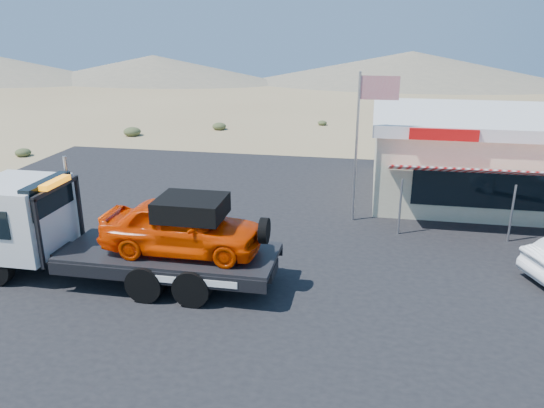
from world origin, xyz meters
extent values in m
plane|color=#8E7651|center=(0.00, 0.00, 0.00)|extent=(120.00, 120.00, 0.00)
cube|color=black|center=(2.00, 3.00, 0.01)|extent=(32.00, 24.00, 0.02)
cylinder|color=black|center=(-5.93, -1.11, 0.57)|extent=(1.10, 0.33, 1.10)
cylinder|color=black|center=(-0.97, -3.31, 0.57)|extent=(1.10, 0.61, 1.10)
cylinder|color=black|center=(-0.97, -1.11, 0.57)|extent=(1.10, 0.61, 1.10)
cylinder|color=black|center=(0.47, -3.31, 0.57)|extent=(1.10, 0.61, 1.10)
cylinder|color=black|center=(0.47, -1.11, 0.57)|extent=(1.10, 0.61, 1.10)
cube|color=black|center=(-1.85, -2.21, 0.74)|extent=(9.04, 1.10, 0.33)
cube|color=silver|center=(-5.60, -2.21, 1.89)|extent=(2.43, 2.59, 2.32)
cube|color=black|center=(-4.55, -2.21, 2.67)|extent=(0.39, 2.21, 0.99)
cube|color=black|center=(-4.22, -2.21, 1.84)|extent=(0.11, 2.43, 2.21)
cube|color=orange|center=(-4.22, -2.21, 3.11)|extent=(0.28, 1.32, 0.17)
cube|color=black|center=(-0.63, -2.21, 1.04)|extent=(6.62, 2.54, 0.17)
imported|color=#F03900|center=(-0.19, -2.21, 1.95)|extent=(4.85, 1.95, 1.65)
cube|color=black|center=(0.14, -2.21, 2.58)|extent=(1.98, 1.65, 0.61)
cube|color=#C4BB94|center=(10.50, 9.00, 1.72)|extent=(10.00, 8.00, 3.40)
cube|color=white|center=(10.50, 9.00, 3.67)|extent=(10.40, 8.40, 0.50)
cube|color=red|center=(8.00, 4.74, 3.67)|extent=(2.60, 0.12, 0.45)
cube|color=black|center=(10.50, 4.98, 1.52)|extent=(7.00, 0.06, 1.60)
cube|color=red|center=(10.50, 4.10, 2.47)|extent=(9.00, 1.73, 0.61)
cylinder|color=#99999E|center=(6.50, 3.30, 1.12)|extent=(0.08, 0.08, 2.20)
cylinder|color=#99999E|center=(10.50, 3.30, 1.12)|extent=(0.08, 0.08, 2.20)
cylinder|color=#99999E|center=(4.70, 4.50, 3.02)|extent=(0.10, 0.10, 6.00)
cube|color=#B20C14|center=(5.45, 4.50, 5.42)|extent=(1.50, 0.02, 0.90)
ellipsoid|color=#3E4927|center=(-15.65, 11.98, 0.25)|extent=(0.94, 0.94, 0.51)
ellipsoid|color=#3E4927|center=(-11.74, 19.03, 0.33)|extent=(1.23, 1.23, 0.66)
ellipsoid|color=#3E4927|center=(-6.20, 22.42, 0.28)|extent=(1.06, 1.06, 0.57)
ellipsoid|color=#3E4927|center=(1.36, 25.72, 0.20)|extent=(0.73, 0.73, 0.39)
cone|color=#726B59|center=(-25.00, 55.00, 1.75)|extent=(36.00, 36.00, 3.50)
cone|color=#726B59|center=(10.00, 58.00, 2.10)|extent=(44.00, 44.00, 4.20)
camera|label=1|loc=(5.25, -16.30, 7.77)|focal=35.00mm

